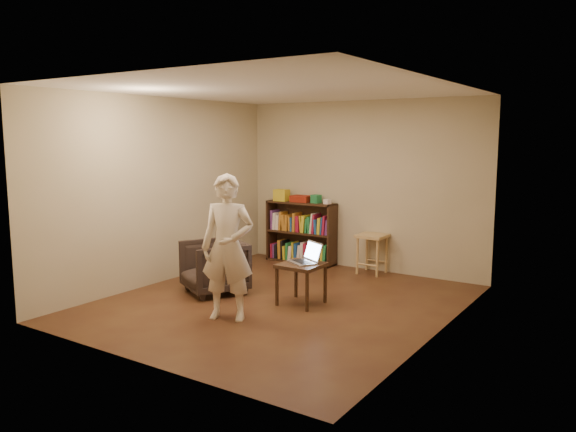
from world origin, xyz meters
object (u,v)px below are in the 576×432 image
Objects in this scene: armchair at (214,267)px; person at (228,247)px; bookshelf at (301,236)px; side_table at (301,270)px; laptop at (306,258)px; stool at (372,242)px.

person is (0.85, -0.74, 0.48)m from armchair.
armchair is (0.01, -2.18, -0.09)m from bookshelf.
armchair is 1.22m from person.
laptop is at bearing 73.59° from side_table.
side_table is at bearing -91.60° from stool.
laptop reaches higher than side_table.
person is at bearing -12.74° from armchair.
person is at bearing -83.82° from laptop.
person is at bearing -98.85° from stool.
bookshelf reaches higher than side_table.
bookshelf is 3.06m from person.
armchair is 1.26m from side_table.
bookshelf is at bearing 118.39° from armchair.
stool is at bearing 88.40° from side_table.
stool is 1.92m from side_table.
side_table is at bearing 44.79° from person.
side_table is 1.09m from person.
person is (-0.44, -2.85, 0.34)m from stool.
person is (-0.39, -0.93, 0.40)m from side_table.
laptop is 0.28× the size of person.
person is at bearing -73.69° from bookshelf.
side_table is (-0.05, -1.92, -0.06)m from stool.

